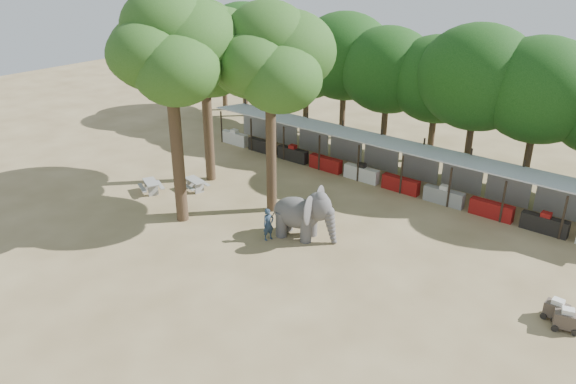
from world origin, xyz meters
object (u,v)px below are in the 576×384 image
Objects in this scene: cart_front at (556,310)px; cart_back at (566,319)px; handler at (268,224)px; yard_tree_left at (204,49)px; yard_tree_back at (270,57)px; picnic_table_near at (151,185)px; picnic_table_far at (195,183)px; yard_tree_center at (170,48)px; elephant at (304,213)px.

cart_front is 0.88× the size of cart_back.
cart_front is at bearing -65.99° from handler.
yard_tree_left is 11.75m from handler.
yard_tree_back is at bearing -179.85° from cart_front.
handler reaches higher than cart_front.
yard_tree_left is 8.75m from picnic_table_near.
handler is (2.28, -2.94, -7.69)m from yard_tree_back.
yard_tree_left is 23.49m from cart_back.
handler is 1.01× the size of picnic_table_far.
picnic_table_near is at bearing 104.81° from handler.
yard_tree_center is at bearing 115.90° from handler.
yard_tree_center is at bearing 172.19° from cart_back.
yard_tree_left is 12.03m from elephant.
elephant reaches higher than handler.
picnic_table_near is at bearing 168.22° from cart_back.
yard_tree_center reaches higher than cart_back.
handler is (8.28, -3.94, -7.35)m from yard_tree_left.
yard_tree_left is 3.04× the size of elephant.
yard_tree_back is 17.58m from cart_front.
yard_tree_left reaches higher than elephant.
cart_back is at bearing -68.08° from handler.
picnic_table_near is (-10.62, -1.37, -0.87)m from elephant.
handler is at bearing -147.21° from elephant.
picnic_table_near is at bearing -105.27° from yard_tree_left.
picnic_table_near is (-7.09, -2.98, -8.06)m from yard_tree_back.
picnic_table_near is at bearing 166.00° from yard_tree_center.
picnic_table_far is (-5.26, -1.08, -8.07)m from yard_tree_back.
yard_tree_center is 10.67× the size of cart_back.
yard_tree_center is at bearing -167.19° from cart_front.
yard_tree_left reaches higher than picnic_table_far.
yard_tree_left is 5.85× the size of picnic_table_near.
picnic_table_far is at bearing -176.19° from cart_front.
yard_tree_center reaches higher than yard_tree_back.
picnic_table_far is at bearing 70.63° from picnic_table_near.
cart_front is (22.68, 2.25, -0.01)m from picnic_table_near.
elephant is 12.13m from cart_front.
yard_tree_center is at bearing -59.04° from yard_tree_left.
cart_front is at bearing 9.97° from yard_tree_center.
yard_tree_left is at bearing 121.56° from picnic_table_far.
yard_tree_center is 20.80m from cart_front.
yard_tree_back reaches higher than picnic_table_far.
picnic_table_far is at bearing 127.79° from yard_tree_center.
yard_tree_left is 6.09m from yard_tree_back.
yard_tree_left is at bearing 178.26° from cart_front.
yard_tree_left reaches higher than handler.
handler is 1.71× the size of cart_front.
picnic_table_far is at bearing 163.52° from cart_back.
cart_front is (20.85, 0.35, -0.01)m from picnic_table_far.
yard_tree_back reaches higher than elephant.
picnic_table_far is 1.50× the size of cart_back.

